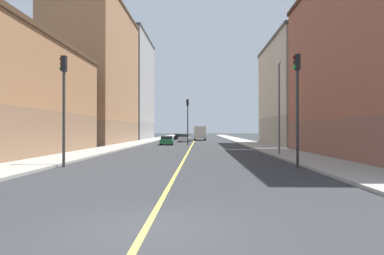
{
  "coord_description": "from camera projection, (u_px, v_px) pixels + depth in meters",
  "views": [
    {
      "loc": [
        1.2,
        -7.5,
        2.18
      ],
      "look_at": [
        0.03,
        40.15,
        2.5
      ],
      "focal_mm": 32.13,
      "sensor_mm": 36.0,
      "label": 1
    }
  ],
  "objects": [
    {
      "name": "building_right_midblock",
      "position": [
        96.0,
        75.0,
        55.39
      ],
      "size": [
        9.7,
        23.37,
        21.91
      ],
      "color": "#8F6B4F",
      "rests_on": "ground"
    },
    {
      "name": "street_lamp_left_near",
      "position": [
        279.0,
        98.0,
        28.64
      ],
      "size": [
        0.36,
        0.36,
        7.88
      ],
      "color": "#4C4C51",
      "rests_on": "ground"
    },
    {
      "name": "car_green",
      "position": [
        167.0,
        140.0,
        49.91
      ],
      "size": [
        2.01,
        4.4,
        1.27
      ],
      "color": "#1E6B38",
      "rests_on": "ground"
    },
    {
      "name": "traffic_light_left_near",
      "position": [
        297.0,
        95.0,
        19.68
      ],
      "size": [
        0.4,
        0.32,
        6.52
      ],
      "color": "#2D2D2D",
      "rests_on": "ground"
    },
    {
      "name": "lane_center_stripe",
      "position": [
        193.0,
        143.0,
        56.5
      ],
      "size": [
        0.16,
        154.0,
        0.01
      ],
      "primitive_type": "cube",
      "color": "#E5D14C",
      "rests_on": "ground"
    },
    {
      "name": "building_left_mid",
      "position": [
        303.0,
        93.0,
        47.95
      ],
      "size": [
        9.7,
        18.83,
        14.6
      ],
      "color": "#9D9688",
      "rests_on": "ground"
    },
    {
      "name": "car_black",
      "position": [
        179.0,
        137.0,
        75.79
      ],
      "size": [
        1.98,
        3.95,
        1.28
      ],
      "color": "black",
      "rests_on": "ground"
    },
    {
      "name": "traffic_light_median_far",
      "position": [
        188.0,
        116.0,
        47.74
      ],
      "size": [
        0.4,
        0.32,
        6.44
      ],
      "color": "#2D2D2D",
      "rests_on": "ground"
    },
    {
      "name": "sidewalk_right",
      "position": [
        139.0,
        143.0,
        56.72
      ],
      "size": [
        3.73,
        168.0,
        0.15
      ],
      "primitive_type": "cube",
      "color": "#9E9B93",
      "rests_on": "ground"
    },
    {
      "name": "car_silver",
      "position": [
        184.0,
        138.0,
        61.9
      ],
      "size": [
        2.01,
        4.53,
        1.41
      ],
      "color": "silver",
      "rests_on": "ground"
    },
    {
      "name": "building_right_distant",
      "position": [
        128.0,
        88.0,
        79.36
      ],
      "size": [
        9.7,
        21.74,
        23.66
      ],
      "color": "gray",
      "rests_on": "ground"
    },
    {
      "name": "box_truck",
      "position": [
        200.0,
        133.0,
        71.65
      ],
      "size": [
        2.45,
        7.61,
        2.9
      ],
      "color": "beige",
      "rests_on": "ground"
    },
    {
      "name": "traffic_light_right_near",
      "position": [
        64.0,
        96.0,
        20.02
      ],
      "size": [
        0.4,
        0.32,
        6.5
      ],
      "color": "#2D2D2D",
      "rests_on": "ground"
    },
    {
      "name": "ground_plane",
      "position": [
        146.0,
        229.0,
        7.51
      ],
      "size": [
        400.0,
        400.0,
        0.0
      ],
      "primitive_type": "plane",
      "color": "#2F3134",
      "rests_on": "ground"
    },
    {
      "name": "sidewalk_left",
      "position": [
        248.0,
        143.0,
        56.27
      ],
      "size": [
        3.73,
        168.0,
        0.15
      ],
      "primitive_type": "cube",
      "color": "#9E9B93",
      "rests_on": "ground"
    }
  ]
}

